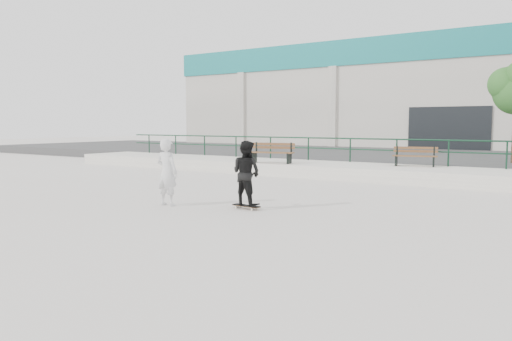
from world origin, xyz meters
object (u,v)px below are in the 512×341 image
Objects in this scene: bench_right at (415,156)px; skateboard at (246,206)px; bench_left at (272,153)px; seated_skater at (167,172)px; standing_skater at (246,173)px.

bench_right is 2.14× the size of skateboard.
skateboard is at bearing -74.52° from bench_left.
skateboard is (-1.53, -9.15, -0.80)m from bench_right.
bench_right reaches higher than skateboard.
bench_right is 10.48m from seated_skater.
bench_left is 8.28m from seated_skater.
skateboard is 0.46× the size of seated_skater.
bench_left is at bearing -58.22° from standing_skater.
standing_skater reaches higher than bench_left.
seated_skater reaches higher than bench_right.
standing_skater is 2.12m from seated_skater.
bench_left is 5.65m from bench_right.
bench_left is at bearing -78.82° from seated_skater.
seated_skater is (1.83, -8.08, -0.05)m from bench_left.
seated_skater is at bearing 24.31° from standing_skater.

